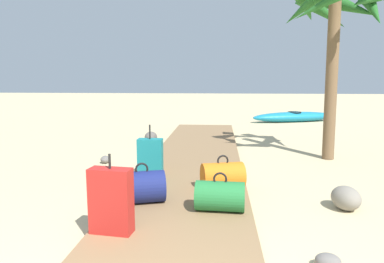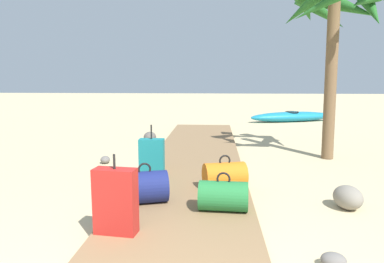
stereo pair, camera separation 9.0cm
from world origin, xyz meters
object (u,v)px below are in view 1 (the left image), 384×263
object	(u,v)px
palm_tree_near_right	(337,14)
duffel_bag_green	(220,196)
duffel_bag_orange	(223,176)
suitcase_teal	(150,160)
kayak	(294,117)
duffel_bag_navy	(142,187)
suitcase_red	(111,201)
backpack_tan	(151,155)

from	to	relation	value
palm_tree_near_right	duffel_bag_green	bearing A→B (deg)	-124.59
duffel_bag_orange	duffel_bag_green	size ratio (longest dim) A/B	1.11
suitcase_teal	kayak	distance (m)	8.86
palm_tree_near_right	duffel_bag_navy	bearing A→B (deg)	-136.80
suitcase_red	suitcase_teal	world-z (taller)	suitcase_teal
suitcase_red	kayak	bearing A→B (deg)	68.98
backpack_tan	suitcase_teal	xyz separation A→B (m)	(0.10, -0.55, 0.06)
backpack_tan	kayak	world-z (taller)	backpack_tan
palm_tree_near_right	kayak	distance (m)	6.60
suitcase_red	backpack_tan	bearing A→B (deg)	91.63
backpack_tan	kayak	xyz separation A→B (m)	(3.86, 7.48, -0.16)
duffel_bag_navy	palm_tree_near_right	world-z (taller)	palm_tree_near_right
suitcase_teal	kayak	xyz separation A→B (m)	(3.75, 8.02, -0.21)
suitcase_red	palm_tree_near_right	world-z (taller)	palm_tree_near_right
palm_tree_near_right	duffel_bag_orange	bearing A→B (deg)	-132.74
palm_tree_near_right	kayak	size ratio (longest dim) A/B	1.06
suitcase_teal	palm_tree_near_right	xyz separation A→B (m)	(3.21, 1.98, 2.40)
suitcase_red	kayak	xyz separation A→B (m)	(3.79, 9.86, -0.23)
suitcase_teal	duffel_bag_orange	xyz separation A→B (m)	(1.08, -0.32, -0.13)
backpack_tan	duffel_bag_navy	size ratio (longest dim) A/B	0.77
suitcase_red	duffel_bag_navy	size ratio (longest dim) A/B	1.25
backpack_tan	duffel_bag_orange	distance (m)	1.47
duffel_bag_navy	suitcase_teal	distance (m)	0.97
duffel_bag_orange	duffel_bag_navy	bearing A→B (deg)	-147.60
suitcase_red	duffel_bag_orange	xyz separation A→B (m)	(1.12, 1.51, -0.14)
duffel_bag_orange	suitcase_teal	bearing A→B (deg)	163.50
suitcase_red	palm_tree_near_right	xyz separation A→B (m)	(3.24, 3.82, 2.38)
duffel_bag_navy	duffel_bag_green	xyz separation A→B (m)	(0.96, -0.20, -0.02)
backpack_tan	duffel_bag_navy	distance (m)	1.52
duffel_bag_orange	suitcase_red	bearing A→B (deg)	-126.37
palm_tree_near_right	suitcase_red	bearing A→B (deg)	-130.35
suitcase_teal	suitcase_red	bearing A→B (deg)	-91.09
backpack_tan	suitcase_red	world-z (taller)	suitcase_red
backpack_tan	suitcase_red	distance (m)	2.39
duffel_bag_navy	duffel_bag_green	size ratio (longest dim) A/B	1.10
suitcase_teal	duffel_bag_green	size ratio (longest dim) A/B	1.44
backpack_tan	duffel_bag_orange	world-z (taller)	backpack_tan
suitcase_teal	palm_tree_near_right	distance (m)	4.47
backpack_tan	suitcase_teal	bearing A→B (deg)	-79.38
duffel_bag_navy	duffel_bag_green	world-z (taller)	duffel_bag_navy
duffel_bag_navy	duffel_bag_orange	size ratio (longest dim) A/B	0.99
duffel_bag_navy	palm_tree_near_right	distance (m)	4.97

